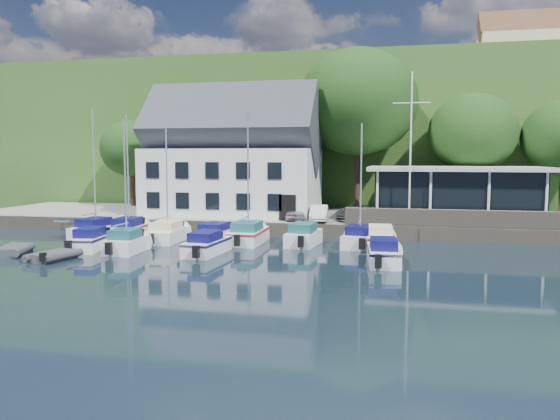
# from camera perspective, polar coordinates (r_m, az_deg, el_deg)

# --- Properties ---
(ground) EXTENTS (180.00, 180.00, 0.00)m
(ground) POSITION_cam_1_polar(r_m,az_deg,el_deg) (29.33, -1.25, -5.95)
(ground) COLOR black
(ground) RESTS_ON ground
(quay) EXTENTS (60.00, 13.00, 1.00)m
(quay) POSITION_cam_1_polar(r_m,az_deg,el_deg) (46.24, 3.85, -1.09)
(quay) COLOR gray
(quay) RESTS_ON ground
(quay_face) EXTENTS (60.00, 0.30, 1.00)m
(quay_face) POSITION_cam_1_polar(r_m,az_deg,el_deg) (39.88, 2.46, -2.15)
(quay_face) COLOR #655D50
(quay_face) RESTS_ON ground
(hillside) EXTENTS (160.00, 75.00, 16.00)m
(hillside) POSITION_cam_1_polar(r_m,az_deg,el_deg) (90.21, 8.10, 6.89)
(hillside) COLOR #2D5620
(hillside) RESTS_ON ground
(field_patch) EXTENTS (50.00, 30.00, 0.30)m
(field_patch) POSITION_cam_1_polar(r_m,az_deg,el_deg) (98.48, 13.26, 11.44)
(field_patch) COLOR #525A2D
(field_patch) RESTS_ON hillside
(farmhouse) EXTENTS (10.40, 7.00, 8.20)m
(farmhouse) POSITION_cam_1_polar(r_m,az_deg,el_deg) (82.61, 23.63, 15.05)
(farmhouse) COLOR beige
(farmhouse) RESTS_ON hillside
(harbor_building) EXTENTS (14.40, 8.20, 8.70)m
(harbor_building) POSITION_cam_1_polar(r_m,az_deg,el_deg) (46.52, -4.89, 4.93)
(harbor_building) COLOR silver
(harbor_building) RESTS_ON quay
(club_pavilion) EXTENTS (13.20, 7.20, 4.10)m
(club_pavilion) POSITION_cam_1_polar(r_m,az_deg,el_deg) (44.22, 17.82, 1.67)
(club_pavilion) COLOR black
(club_pavilion) RESTS_ON quay
(seawall) EXTENTS (18.00, 0.50, 1.20)m
(seawall) POSITION_cam_1_polar(r_m,az_deg,el_deg) (39.91, 19.81, -0.88)
(seawall) COLOR #655D50
(seawall) RESTS_ON quay
(gangway) EXTENTS (1.20, 6.00, 1.40)m
(gangway) POSITION_cam_1_polar(r_m,az_deg,el_deg) (44.04, -19.70, -2.39)
(gangway) COLOR silver
(gangway) RESTS_ON ground
(car_silver) EXTENTS (1.77, 3.69, 1.22)m
(car_silver) POSITION_cam_1_polar(r_m,az_deg,el_deg) (42.20, 1.71, -0.20)
(car_silver) COLOR #9F9FA3
(car_silver) RESTS_ON quay
(car_white) EXTENTS (1.62, 3.80, 1.22)m
(car_white) POSITION_cam_1_polar(r_m,az_deg,el_deg) (41.34, 4.10, -0.33)
(car_white) COLOR silver
(car_white) RESTS_ON quay
(car_dgrey) EXTENTS (2.49, 4.06, 1.10)m
(car_dgrey) POSITION_cam_1_polar(r_m,az_deg,el_deg) (42.23, 7.58, -0.33)
(car_dgrey) COLOR #29292E
(car_dgrey) RESTS_ON quay
(car_blue) EXTENTS (1.67, 3.56, 1.18)m
(car_blue) POSITION_cam_1_polar(r_m,az_deg,el_deg) (41.86, 10.16, -0.36)
(car_blue) COLOR #2D538B
(car_blue) RESTS_ON quay
(flagpole) EXTENTS (2.59, 0.20, 10.81)m
(flagpole) POSITION_cam_1_polar(r_m,az_deg,el_deg) (40.05, 13.48, 6.21)
(flagpole) COLOR silver
(flagpole) RESTS_ON quay
(tree_0) EXTENTS (6.20, 6.20, 8.47)m
(tree_0) POSITION_cam_1_polar(r_m,az_deg,el_deg) (56.18, -15.19, 4.75)
(tree_0) COLOR black
(tree_0) RESTS_ON quay
(tree_1) EXTENTS (8.45, 8.45, 11.55)m
(tree_1) POSITION_cam_1_polar(r_m,az_deg,el_deg) (53.31, -6.83, 6.53)
(tree_1) COLOR black
(tree_1) RESTS_ON quay
(tree_2) EXTENTS (7.27, 7.27, 9.94)m
(tree_2) POSITION_cam_1_polar(r_m,az_deg,el_deg) (50.63, 0.41, 5.70)
(tree_2) COLOR black
(tree_2) RESTS_ON quay
(tree_3) EXTENTS (10.56, 10.56, 14.43)m
(tree_3) POSITION_cam_1_polar(r_m,az_deg,el_deg) (49.53, 8.10, 8.25)
(tree_3) COLOR black
(tree_3) RESTS_ON quay
(tree_4) EXTENTS (7.55, 7.55, 10.32)m
(tree_4) POSITION_cam_1_polar(r_m,az_deg,el_deg) (50.08, 19.45, 5.61)
(tree_4) COLOR black
(tree_4) RESTS_ON quay
(boat_r1_0) EXTENTS (2.67, 6.17, 9.07)m
(boat_r1_0) POSITION_cam_1_polar(r_m,az_deg,el_deg) (41.31, -18.85, 3.44)
(boat_r1_0) COLOR white
(boat_r1_0) RESTS_ON ground
(boat_r1_1) EXTENTS (2.34, 5.89, 9.34)m
(boat_r1_1) POSITION_cam_1_polar(r_m,az_deg,el_deg) (40.48, -15.62, 3.69)
(boat_r1_1) COLOR white
(boat_r1_1) RESTS_ON ground
(boat_r1_2) EXTENTS (2.37, 6.39, 8.66)m
(boat_r1_2) POSITION_cam_1_polar(r_m,az_deg,el_deg) (38.43, -11.75, 3.18)
(boat_r1_2) COLOR white
(boat_r1_2) RESTS_ON ground
(boat_r1_3) EXTENTS (2.34, 5.94, 1.36)m
(boat_r1_3) POSITION_cam_1_polar(r_m,az_deg,el_deg) (37.88, -6.71, -2.32)
(boat_r1_3) COLOR white
(boat_r1_3) RESTS_ON ground
(boat_r1_4) EXTENTS (2.24, 6.60, 9.13)m
(boat_r1_4) POSITION_cam_1_polar(r_m,az_deg,el_deg) (36.86, -3.36, 3.56)
(boat_r1_4) COLOR white
(boat_r1_4) RESTS_ON ground
(boat_r1_5) EXTENTS (2.38, 5.59, 1.50)m
(boat_r1_5) POSITION_cam_1_polar(r_m,az_deg,el_deg) (36.30, 2.48, -2.51)
(boat_r1_5) COLOR white
(boat_r1_5) RESTS_ON ground
(boat_r1_6) EXTENTS (2.68, 5.42, 8.74)m
(boat_r1_6) POSITION_cam_1_polar(r_m,az_deg,el_deg) (35.55, 8.46, 3.12)
(boat_r1_6) COLOR white
(boat_r1_6) RESTS_ON ground
(boat_r1_7) EXTENTS (2.22, 5.62, 1.51)m
(boat_r1_7) POSITION_cam_1_polar(r_m,az_deg,el_deg) (35.54, 10.44, -2.77)
(boat_r1_7) COLOR white
(boat_r1_7) RESTS_ON ground
(boat_r2_0) EXTENTS (2.50, 5.71, 1.43)m
(boat_r2_0) POSITION_cam_1_polar(r_m,az_deg,el_deg) (36.56, -19.05, -2.82)
(boat_r2_0) COLOR white
(boat_r2_0) RESTS_ON ground
(boat_r2_1) EXTENTS (2.24, 5.15, 8.95)m
(boat_r2_1) POSITION_cam_1_polar(r_m,az_deg,el_deg) (34.52, -15.88, 3.07)
(boat_r2_1) COLOR white
(boat_r2_1) RESTS_ON ground
(boat_r2_2) EXTENTS (2.21, 6.00, 1.42)m
(boat_r2_2) POSITION_cam_1_polar(r_m,az_deg,el_deg) (33.21, -7.65, -3.39)
(boat_r2_2) COLOR white
(boat_r2_2) RESTS_ON ground
(boat_r2_4) EXTENTS (2.31, 5.66, 1.45)m
(boat_r2_4) POSITION_cam_1_polar(r_m,az_deg,el_deg) (30.45, 10.76, -4.23)
(boat_r2_4) COLOR white
(boat_r2_4) RESTS_ON ground
(dinghy_0) EXTENTS (2.69, 3.44, 0.70)m
(dinghy_0) POSITION_cam_1_polar(r_m,az_deg,el_deg) (36.66, -26.00, -3.63)
(dinghy_0) COLOR #35363A
(dinghy_0) RESTS_ON ground
(dinghy_1) EXTENTS (2.28, 3.17, 0.67)m
(dinghy_1) POSITION_cam_1_polar(r_m,az_deg,el_deg) (33.66, -22.59, -4.30)
(dinghy_1) COLOR #35363A
(dinghy_1) RESTS_ON ground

